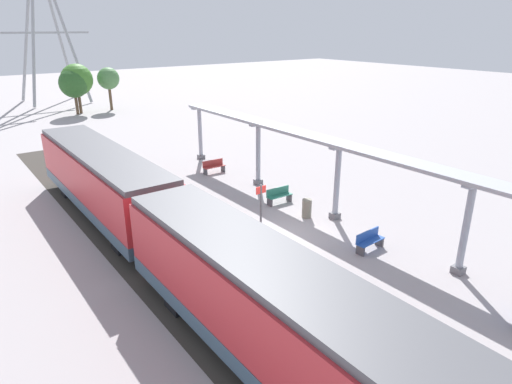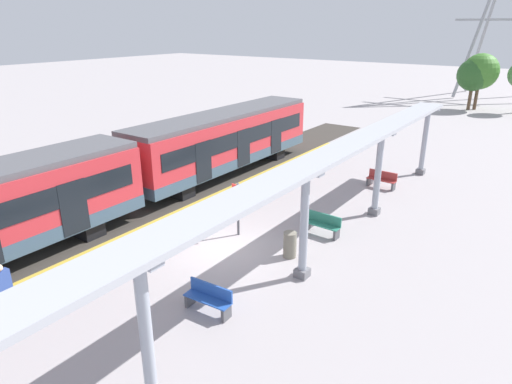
# 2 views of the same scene
# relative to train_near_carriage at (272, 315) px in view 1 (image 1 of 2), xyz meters

# --- Properties ---
(ground_plane) EXTENTS (176.00, 176.00, 0.00)m
(ground_plane) POSITION_rel_train_near_carriage_xyz_m (5.59, 6.43, -1.83)
(ground_plane) COLOR #9F9899
(tactile_edge_strip) EXTENTS (0.48, 33.78, 0.01)m
(tactile_edge_strip) POSITION_rel_train_near_carriage_xyz_m (1.83, 6.43, -1.83)
(tactile_edge_strip) COLOR gold
(tactile_edge_strip) RESTS_ON ground
(trackbed) EXTENTS (3.20, 45.78, 0.01)m
(trackbed) POSITION_rel_train_near_carriage_xyz_m (-0.01, 6.43, -1.83)
(trackbed) COLOR #38332D
(trackbed) RESTS_ON ground
(train_near_carriage) EXTENTS (2.65, 13.05, 3.48)m
(train_near_carriage) POSITION_rel_train_near_carriage_xyz_m (0.00, 0.00, 0.00)
(train_near_carriage) COLOR red
(train_near_carriage) RESTS_ON ground
(train_far_carriage) EXTENTS (2.65, 13.05, 3.48)m
(train_far_carriage) POSITION_rel_train_near_carriage_xyz_m (0.00, 13.63, 0.00)
(train_far_carriage) COLOR red
(train_far_carriage) RESTS_ON ground
(canopy_pillar_second) EXTENTS (1.10, 0.44, 3.78)m
(canopy_pillar_second) POSITION_rel_train_near_carriage_xyz_m (9.14, -0.29, 0.09)
(canopy_pillar_second) COLOR slate
(canopy_pillar_second) RESTS_ON ground
(canopy_pillar_third) EXTENTS (1.10, 0.44, 3.78)m
(canopy_pillar_third) POSITION_rel_train_near_carriage_xyz_m (9.14, 6.36, 0.09)
(canopy_pillar_third) COLOR slate
(canopy_pillar_third) RESTS_ON ground
(canopy_pillar_fourth) EXTENTS (1.10, 0.44, 3.78)m
(canopy_pillar_fourth) POSITION_rel_train_near_carriage_xyz_m (9.14, 12.84, 0.09)
(canopy_pillar_fourth) COLOR slate
(canopy_pillar_fourth) RESTS_ON ground
(canopy_pillar_fifth) EXTENTS (1.10, 0.44, 3.78)m
(canopy_pillar_fifth) POSITION_rel_train_near_carriage_xyz_m (9.14, 19.84, 0.09)
(canopy_pillar_fifth) COLOR slate
(canopy_pillar_fifth) RESTS_ON ground
(canopy_beam) EXTENTS (1.20, 27.36, 0.16)m
(canopy_beam) POSITION_rel_train_near_carriage_xyz_m (9.14, 6.56, 2.03)
(canopy_beam) COLOR #A8AAB2
(canopy_beam) RESTS_ON canopy_pillar_nearest
(bench_near_end) EXTENTS (1.52, 0.52, 0.86)m
(bench_near_end) POSITION_rel_train_near_carriage_xyz_m (7.86, 3.11, -1.39)
(bench_near_end) COLOR #244FA7
(bench_near_end) RESTS_ON ground
(bench_mid_platform) EXTENTS (1.51, 0.49, 0.86)m
(bench_mid_platform) POSITION_rel_train_near_carriage_xyz_m (8.13, 16.41, -1.39)
(bench_mid_platform) COLOR #A23331
(bench_mid_platform) RESTS_ON ground
(bench_extra_slot) EXTENTS (1.51, 0.49, 0.86)m
(bench_extra_slot) POSITION_rel_train_near_carriage_xyz_m (8.19, 9.67, -1.39)
(bench_extra_slot) COLOR #2B7962
(bench_extra_slot) RESTS_ON ground
(trash_bin) EXTENTS (0.48, 0.48, 0.97)m
(trash_bin) POSITION_rel_train_near_carriage_xyz_m (8.08, 7.31, -1.35)
(trash_bin) COLOR slate
(trash_bin) RESTS_ON ground
(platform_info_sign) EXTENTS (0.56, 0.10, 2.20)m
(platform_info_sign) POSITION_rel_train_near_carriage_xyz_m (5.45, 7.69, -0.50)
(platform_info_sign) COLOR #4C4C51
(platform_info_sign) RESTS_ON ground
(passenger_waiting_near_edge) EXTENTS (0.28, 0.49, 1.61)m
(passenger_waiting_near_edge) POSITION_rel_train_near_carriage_xyz_m (3.10, -0.38, -0.82)
(passenger_waiting_near_edge) COLOR black
(passenger_waiting_near_edge) RESTS_ON ground
(electricity_pylon) EXTENTS (10.12, 7.13, 18.68)m
(electricity_pylon) POSITION_rel_train_near_carriage_xyz_m (7.32, 53.70, 7.65)
(electricity_pylon) COLOR #93969B
(electricity_pylon) RESTS_ON ground
(tree_left_background) EXTENTS (2.47, 2.47, 4.81)m
(tree_left_background) POSITION_rel_train_near_carriage_xyz_m (11.03, 43.96, 1.71)
(tree_left_background) COLOR brown
(tree_left_background) RESTS_ON ground
(tree_right_background) EXTENTS (3.41, 3.41, 5.39)m
(tree_right_background) POSITION_rel_train_near_carriage_xyz_m (7.48, 43.75, 1.84)
(tree_right_background) COLOR brown
(tree_right_background) RESTS_ON ground
(tree_centre_background) EXTENTS (3.11, 3.11, 4.93)m
(tree_centre_background) POSITION_rel_train_near_carriage_xyz_m (7.00, 43.35, 1.53)
(tree_centre_background) COLOR brown
(tree_centre_background) RESTS_ON ground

